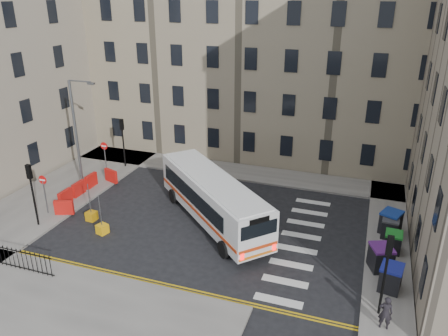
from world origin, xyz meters
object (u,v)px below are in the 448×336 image
Objects in this scene: pedestrian at (386,313)px; wheelie_bin_a at (391,278)px; wheelie_bin_c at (393,242)px; streetlamp at (76,133)px; bus at (213,197)px; bollard_chevron at (92,216)px; bollard_yellow at (102,229)px; wheelie_bin_b at (381,258)px; wheelie_bin_e at (391,222)px; wheelie_bin_d at (390,227)px.

wheelie_bin_a is at bearing -96.42° from pedestrian.
streetlamp is at bearing 178.71° from wheelie_bin_c.
pedestrian reaches higher than wheelie_bin_c.
bollard_chevron is (-7.54, -2.44, -1.45)m from bus.
bollard_chevron is at bearing 143.49° from bollard_yellow.
bollard_chevron is at bearing -169.37° from wheelie_bin_c.
wheelie_bin_b is at bearing -104.19° from wheelie_bin_c.
wheelie_bin_b is at bearing -88.54° from pedestrian.
pedestrian reaches higher than wheelie_bin_a.
bollard_yellow is (5.32, -5.37, -4.04)m from streetlamp.
wheelie_bin_c is (22.20, -1.82, -3.59)m from streetlamp.
wheelie_bin_a is (10.81, -3.73, -0.94)m from bus.
streetlamp reaches higher than wheelie_bin_c.
wheelie_bin_e is at bearing 0.96° from streetlamp.
streetlamp is 13.57× the size of bollard_chevron.
bus reaches higher than wheelie_bin_e.
streetlamp is at bearing -175.81° from wheelie_bin_d.
wheelie_bin_b is 0.98× the size of wheelie_bin_e.
wheelie_bin_b is at bearing -58.35° from bus.
wheelie_bin_b is 17.87m from bollard_chevron.
pedestrian is at bearing -69.13° from wheelie_bin_e.
wheelie_bin_e is at bearing -93.41° from pedestrian.
bollard_chevron is (-18.50, -2.35, -0.44)m from wheelie_bin_c.
bollard_chevron is at bearing -48.39° from streetlamp.
pedestrian reaches higher than wheelie_bin_e.
wheelie_bin_e is at bearing 91.21° from wheelie_bin_d.
wheelie_bin_c reaches higher than bollard_yellow.
bollard_chevron is (-18.34, -3.98, -0.47)m from wheelie_bin_d.
streetlamp is 5.26× the size of wheelie_bin_b.
streetlamp is 13.57× the size of bollard_yellow.
wheelie_bin_d is (22.04, -0.19, -3.57)m from streetlamp.
wheelie_bin_e reaches higher than wheelie_bin_d.
bus is at bearing -167.20° from wheelie_bin_d.
streetlamp is 6.91× the size of wheelie_bin_c.
streetlamp is 22.18m from wheelie_bin_b.
streetlamp is 4.94× the size of pedestrian.
streetlamp is at bearing 131.61° from bollard_chevron.
wheelie_bin_e reaches higher than bollard_chevron.
bus reaches higher than wheelie_bin_b.
bollard_chevron is (-1.62, 1.20, 0.00)m from bollard_yellow.
bollard_yellow is (-16.75, -5.74, -0.55)m from wheelie_bin_e.
wheelie_bin_b is at bearing 116.56° from wheelie_bin_a.
wheelie_bin_d is at bearing 99.01° from wheelie_bin_c.
wheelie_bin_c is at bearing -64.11° from wheelie_bin_e.
streetlamp is 22.35m from wheelie_bin_e.
wheelie_bin_d is at bearing 17.21° from bollard_yellow.
wheelie_bin_b is 0.94× the size of pedestrian.
wheelie_bin_a is at bearing -0.31° from bollard_yellow.
wheelie_bin_b is 3.68m from wheelie_bin_d.
wheelie_bin_c is at bearing -95.07° from pedestrian.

